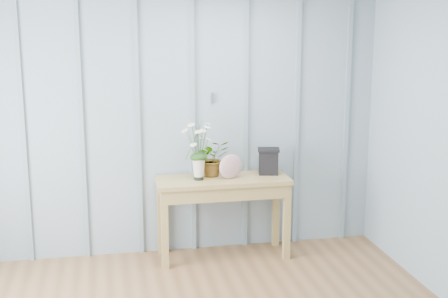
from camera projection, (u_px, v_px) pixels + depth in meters
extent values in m
cube|color=#889BAA|center=(165.00, 121.00, 5.68)|extent=(4.00, 0.01, 2.50)
cube|color=#B4B5BA|center=(213.00, 98.00, 5.71)|extent=(0.03, 0.01, 0.10)
cube|color=gray|center=(23.00, 126.00, 5.43)|extent=(0.04, 0.03, 2.50)
cube|color=gray|center=(81.00, 124.00, 5.53)|extent=(0.04, 0.03, 2.50)
cube|color=gray|center=(138.00, 122.00, 5.63)|extent=(0.04, 0.03, 2.50)
cube|color=gray|center=(193.00, 120.00, 5.72)|extent=(0.04, 0.03, 2.50)
cube|color=gray|center=(246.00, 118.00, 5.82)|extent=(0.04, 0.03, 2.50)
cube|color=gray|center=(297.00, 117.00, 5.91)|extent=(0.04, 0.03, 2.50)
cube|color=gray|center=(347.00, 115.00, 6.01)|extent=(0.04, 0.03, 2.50)
cube|color=olive|center=(223.00, 180.00, 5.65)|extent=(1.20, 0.45, 0.04)
cube|color=olive|center=(223.00, 189.00, 5.66)|extent=(1.13, 0.42, 0.12)
cube|color=olive|center=(165.00, 230.00, 5.45)|extent=(0.06, 0.06, 0.71)
cube|color=olive|center=(287.00, 222.00, 5.66)|extent=(0.06, 0.06, 0.71)
cube|color=olive|center=(161.00, 217.00, 5.79)|extent=(0.06, 0.06, 0.71)
cube|color=olive|center=(276.00, 210.00, 6.00)|extent=(0.06, 0.06, 0.71)
cylinder|color=black|center=(199.00, 177.00, 5.58)|extent=(0.09, 0.09, 0.05)
cone|color=beige|center=(199.00, 168.00, 5.57)|extent=(0.12, 0.12, 0.20)
ellipsoid|color=#163B12|center=(199.00, 157.00, 5.54)|extent=(0.16, 0.13, 0.08)
imported|color=#163B12|center=(212.00, 158.00, 5.69)|extent=(0.33, 0.30, 0.33)
ellipsoid|color=#8C4460|center=(231.00, 167.00, 5.60)|extent=(0.23, 0.12, 0.23)
cube|color=black|center=(268.00, 162.00, 5.76)|extent=(0.20, 0.17, 0.22)
cube|color=black|center=(269.00, 150.00, 5.73)|extent=(0.23, 0.20, 0.02)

